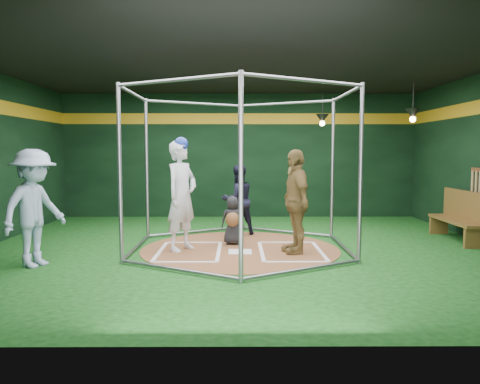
{
  "coord_description": "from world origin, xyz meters",
  "views": [
    {
      "loc": [
        -0.05,
        -8.87,
        1.88
      ],
      "look_at": [
        0.0,
        0.1,
        1.1
      ],
      "focal_mm": 35.0,
      "sensor_mm": 36.0,
      "label": 1
    }
  ],
  "objects_px": {
    "umpire": "(238,200)",
    "batter_figure": "(182,195)",
    "dugout_bench": "(460,215)",
    "visitor_leopard": "(295,201)"
  },
  "relations": [
    {
      "from": "umpire",
      "to": "dugout_bench",
      "type": "distance_m",
      "value": 4.73
    },
    {
      "from": "visitor_leopard",
      "to": "dugout_bench",
      "type": "distance_m",
      "value": 3.82
    },
    {
      "from": "visitor_leopard",
      "to": "dugout_bench",
      "type": "bearing_deg",
      "value": 97.36
    },
    {
      "from": "batter_figure",
      "to": "umpire",
      "type": "bearing_deg",
      "value": 57.02
    },
    {
      "from": "batter_figure",
      "to": "dugout_bench",
      "type": "xyz_separation_m",
      "value": [
        5.73,
        0.97,
        -0.52
      ]
    },
    {
      "from": "batter_figure",
      "to": "umpire",
      "type": "distance_m",
      "value": 1.97
    },
    {
      "from": "umpire",
      "to": "batter_figure",
      "type": "bearing_deg",
      "value": 34.0
    },
    {
      "from": "visitor_leopard",
      "to": "umpire",
      "type": "distance_m",
      "value": 2.14
    },
    {
      "from": "batter_figure",
      "to": "umpire",
      "type": "xyz_separation_m",
      "value": [
        1.06,
        1.63,
        -0.27
      ]
    },
    {
      "from": "dugout_bench",
      "to": "batter_figure",
      "type": "bearing_deg",
      "value": -170.44
    }
  ]
}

